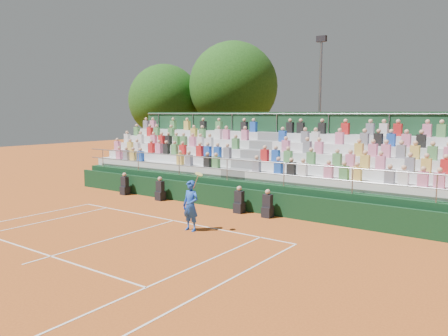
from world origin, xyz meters
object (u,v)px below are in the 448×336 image
Objects in this scene: floodlight_mast at (320,100)px; tennis_player at (191,206)px; tree_west at (165,101)px; tree_east at (233,86)px.

tennis_player is at bearing -86.66° from floodlight_mast.
tree_west is 5.63m from tree_east.
tree_east reaches higher than floodlight_mast.
tree_west is at bearing 179.04° from floodlight_mast.
tree_west is at bearing 136.19° from tennis_player.
tennis_player is at bearing -60.36° from tree_east.
tree_west is 0.84× the size of tree_east.
tennis_player is 0.27× the size of tree_west.
tree_west is at bearing -158.31° from tree_east.
tree_west is 13.14m from floodlight_mast.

